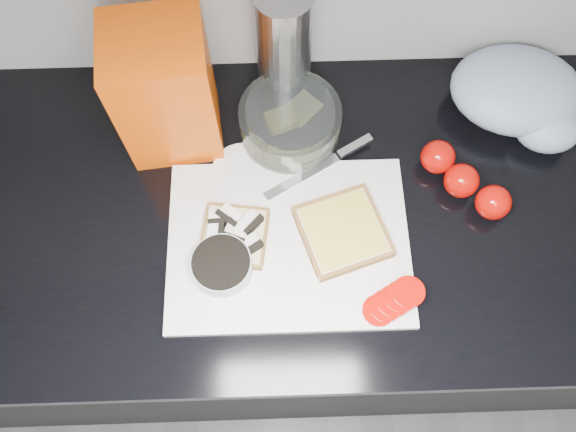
# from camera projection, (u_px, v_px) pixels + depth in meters

# --- Properties ---
(base_cabinet) EXTENTS (3.50, 0.60, 0.86)m
(base_cabinet) POSITION_uv_depth(u_px,v_px,m) (332.00, 279.00, 1.40)
(base_cabinet) COLOR black
(base_cabinet) RESTS_ON ground
(countertop) EXTENTS (3.50, 0.64, 0.04)m
(countertop) POSITION_uv_depth(u_px,v_px,m) (351.00, 205.00, 0.99)
(countertop) COLOR black
(countertop) RESTS_ON base_cabinet
(cutting_board) EXTENTS (0.40, 0.30, 0.01)m
(cutting_board) POSITION_uv_depth(u_px,v_px,m) (289.00, 243.00, 0.94)
(cutting_board) COLOR silver
(cutting_board) RESTS_ON countertop
(bread_left) EXTENTS (0.13, 0.13, 0.03)m
(bread_left) POSITION_uv_depth(u_px,v_px,m) (234.00, 234.00, 0.92)
(bread_left) COLOR beige
(bread_left) RESTS_ON cutting_board
(bread_right) EXTENTS (0.17, 0.17, 0.02)m
(bread_right) POSITION_uv_depth(u_px,v_px,m) (343.00, 232.00, 0.93)
(bread_right) COLOR beige
(bread_right) RESTS_ON cutting_board
(tomato_slices) EXTENTS (0.11, 0.09, 0.02)m
(tomato_slices) POSITION_uv_depth(u_px,v_px,m) (393.00, 301.00, 0.88)
(tomato_slices) COLOR #B70B04
(tomato_slices) RESTS_ON cutting_board
(knife) EXTENTS (0.20, 0.12, 0.01)m
(knife) POSITION_uv_depth(u_px,v_px,m) (333.00, 159.00, 0.99)
(knife) COLOR silver
(knife) RESTS_ON cutting_board
(seed_tub) EXTENTS (0.10, 0.10, 0.05)m
(seed_tub) POSITION_uv_depth(u_px,v_px,m) (222.00, 266.00, 0.90)
(seed_tub) COLOR #A7ADAC
(seed_tub) RESTS_ON countertop
(tub_lid) EXTENTS (0.10, 0.10, 0.01)m
(tub_lid) POSITION_uv_depth(u_px,v_px,m) (242.00, 169.00, 0.99)
(tub_lid) COLOR white
(tub_lid) RESTS_ON countertop
(glass_bowl) EXTENTS (0.18, 0.18, 0.07)m
(glass_bowl) POSITION_uv_depth(u_px,v_px,m) (290.00, 123.00, 0.99)
(glass_bowl) COLOR silver
(glass_bowl) RESTS_ON countertop
(bread_bag) EXTENTS (0.17, 0.16, 0.24)m
(bread_bag) POSITION_uv_depth(u_px,v_px,m) (166.00, 91.00, 0.92)
(bread_bag) COLOR red
(bread_bag) RESTS_ON countertop
(steel_canister) EXTENTS (0.10, 0.10, 0.23)m
(steel_canister) POSITION_uv_depth(u_px,v_px,m) (284.00, 46.00, 0.96)
(steel_canister) COLOR #ABABB0
(steel_canister) RESTS_ON countertop
(grocery_bag) EXTENTS (0.26, 0.24, 0.10)m
(grocery_bag) POSITION_uv_depth(u_px,v_px,m) (521.00, 95.00, 1.00)
(grocery_bag) COLOR #99A6BD
(grocery_bag) RESTS_ON countertop
(whole_tomatoes) EXTENTS (0.14, 0.15, 0.06)m
(whole_tomatoes) POSITION_uv_depth(u_px,v_px,m) (464.00, 180.00, 0.95)
(whole_tomatoes) COLOR #B70B04
(whole_tomatoes) RESTS_ON countertop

